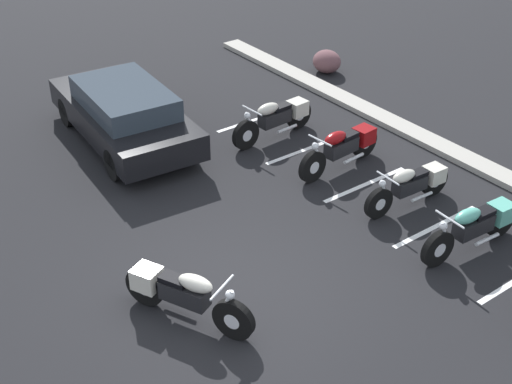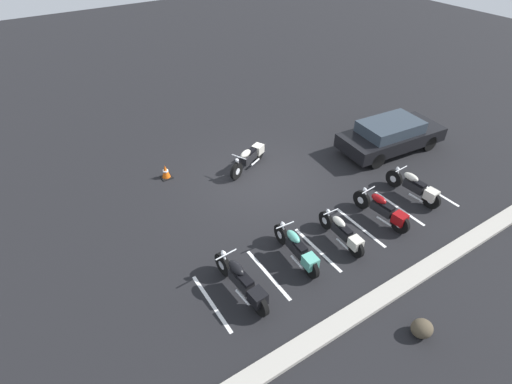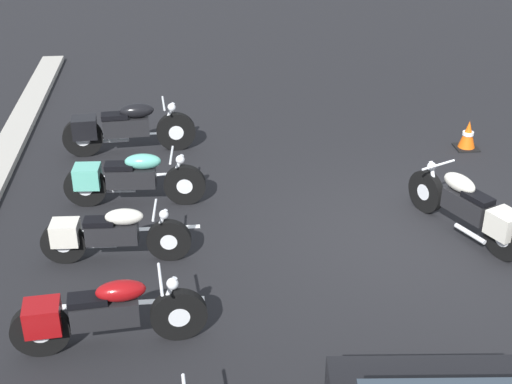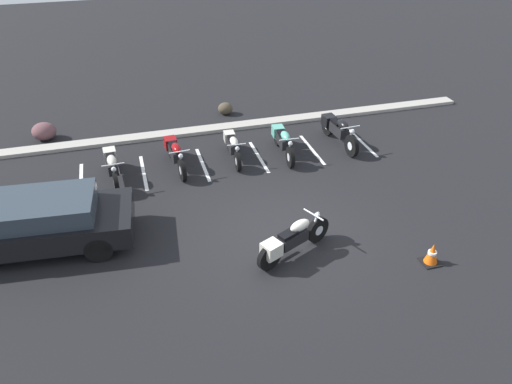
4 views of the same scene
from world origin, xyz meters
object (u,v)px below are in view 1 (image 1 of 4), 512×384
Objects in this scene: parked_bike_2 at (412,185)px; parked_bike_3 at (476,225)px; parked_bike_0 at (277,118)px; car_black at (124,113)px; landscape_rock_0 at (327,61)px; motorcycle_cream_featured at (181,293)px; parked_bike_1 at (344,147)px.

parked_bike_3 is at bearing 86.85° from parked_bike_2.
parked_bike_3 is (5.17, 0.14, -0.00)m from parked_bike_0.
car_black is (-1.73, -2.72, 0.23)m from parked_bike_0.
parked_bike_3 is (1.57, -0.17, 0.03)m from parked_bike_2.
motorcycle_cream_featured is at bearing -53.85° from landscape_rock_0.
motorcycle_cream_featured is at bearing 34.95° from parked_bike_0.
parked_bike_1 is (1.83, 0.25, 0.00)m from parked_bike_0.
parked_bike_0 is 1.00× the size of parked_bike_1.
parked_bike_1 reaches higher than parked_bike_3.
car_black is at bearing 135.33° from motorcycle_cream_featured.
landscape_rock_0 is (-0.36, 6.00, -0.39)m from car_black.
parked_bike_1 is at bearing -37.75° from landscape_rock_0.
parked_bike_2 reaches higher than landscape_rock_0.
parked_bike_2 is at bearing 91.30° from parked_bike_0.
parked_bike_2 is at bearing -145.42° from car_black.
parked_bike_3 is 7.48m from car_black.
parked_bike_0 is at bearing -117.43° from car_black.
car_black is at bearing -54.94° from parked_bike_1.
landscape_rock_0 is (-2.09, 3.28, -0.16)m from parked_bike_0.
parked_bike_2 is 0.92× the size of parked_bike_3.
parked_bike_2 is (1.78, 0.06, -0.04)m from parked_bike_1.
motorcycle_cream_featured reaches higher than landscape_rock_0.
parked_bike_1 is at bearing 86.33° from motorcycle_cream_featured.
parked_bike_0 is at bearing -84.97° from parked_bike_3.
parked_bike_1 reaches higher than landscape_rock_0.
car_black reaches higher than parked_bike_0.
parked_bike_0 is 5.18m from parked_bike_3.
parked_bike_0 is at bearing 103.73° from motorcycle_cream_featured.
parked_bike_2 is 1.58m from parked_bike_3.
car_black reaches higher than parked_bike_2.
motorcycle_cream_featured is 5.82m from car_black.
motorcycle_cream_featured is 0.94× the size of parked_bike_3.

